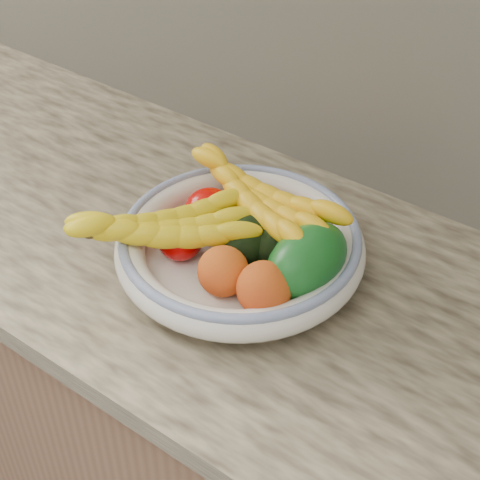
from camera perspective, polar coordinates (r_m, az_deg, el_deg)
name	(u,v)px	position (r m, az deg, el deg)	size (l,w,h in m)	color
kitchen_counter	(247,423)	(1.51, 0.58, -14.03)	(2.44, 0.66, 1.40)	brown
fruit_bowl	(240,246)	(1.14, 0.00, -0.44)	(0.39, 0.39, 0.08)	white
clementine_back_left	(267,205)	(1.21, 2.14, 2.73)	(0.06, 0.06, 0.05)	orange
clementine_back_right	(297,214)	(1.20, 4.43, 2.05)	(0.05, 0.05, 0.04)	#FF6805
clementine_back_mid	(271,220)	(1.18, 2.38, 1.55)	(0.05, 0.05, 0.05)	#E76504
tomato_left	(209,211)	(1.19, -2.39, 2.27)	(0.08, 0.08, 0.07)	#C10300
tomato_near_left	(180,239)	(1.14, -4.66, 0.04)	(0.07, 0.07, 0.06)	#B60101
avocado_center	(249,240)	(1.13, 0.74, -0.04)	(0.08, 0.11, 0.08)	black
avocado_right	(283,241)	(1.13, 3.37, -0.10)	(0.07, 0.11, 0.07)	black
green_mango	(307,261)	(1.08, 5.21, -1.61)	(0.10, 0.15, 0.11)	#105519
peach_front	(223,271)	(1.07, -1.32, -2.43)	(0.08, 0.08, 0.08)	orange
peach_right	(264,288)	(1.04, 1.87, -3.78)	(0.08, 0.08, 0.08)	orange
banana_bunch_back	(259,203)	(1.16, 1.49, 2.91)	(0.32, 0.12, 0.09)	yellow
banana_bunch_front	(164,231)	(1.12, -5.93, 0.67)	(0.31, 0.12, 0.08)	yellow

